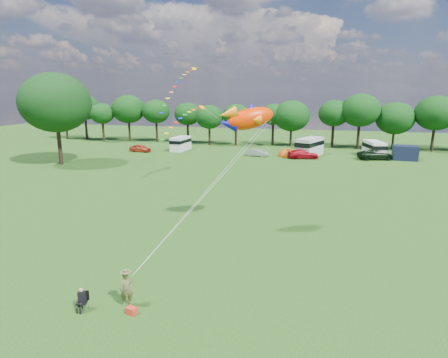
% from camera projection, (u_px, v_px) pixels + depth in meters
% --- Properties ---
extents(ground_plane, '(180.00, 180.00, 0.00)m').
position_uv_depth(ground_plane, '(191.00, 274.00, 22.20)').
color(ground_plane, black).
rests_on(ground_plane, ground).
extents(tree_line, '(102.98, 10.98, 10.27)m').
position_uv_depth(tree_line, '(310.00, 114.00, 71.44)').
color(tree_line, black).
rests_on(tree_line, ground).
extents(big_tree, '(10.00, 10.00, 13.28)m').
position_uv_depth(big_tree, '(55.00, 103.00, 53.68)').
color(big_tree, black).
rests_on(big_tree, ground).
extents(car_a, '(4.31, 2.27, 1.37)m').
position_uv_depth(car_a, '(140.00, 148.00, 67.09)').
color(car_a, '#B1351D').
rests_on(car_a, ground).
extents(car_b, '(3.56, 1.79, 1.20)m').
position_uv_depth(car_b, '(257.00, 153.00, 62.51)').
color(car_b, gray).
rests_on(car_b, ground).
extents(car_c, '(5.20, 3.20, 1.45)m').
position_uv_depth(car_c, '(303.00, 154.00, 60.44)').
color(car_c, maroon).
rests_on(car_c, ground).
extents(car_d, '(6.17, 4.05, 1.55)m').
position_uv_depth(car_d, '(376.00, 155.00, 59.58)').
color(car_d, black).
rests_on(car_d, ground).
extents(campervan_b, '(2.56, 5.23, 2.49)m').
position_uv_depth(campervan_b, '(181.00, 143.00, 68.68)').
color(campervan_b, silver).
rests_on(campervan_b, ground).
extents(campervan_c, '(4.74, 6.69, 3.02)m').
position_uv_depth(campervan_c, '(310.00, 146.00, 62.72)').
color(campervan_c, '#B8B9BA').
rests_on(campervan_c, ground).
extents(campervan_d, '(3.39, 5.72, 2.63)m').
position_uv_depth(campervan_d, '(374.00, 148.00, 61.80)').
color(campervan_d, silver).
rests_on(campervan_d, ground).
extents(tent_orange, '(3.28, 3.59, 2.56)m').
position_uv_depth(tent_orange, '(287.00, 156.00, 62.62)').
color(tent_orange, '#B84808').
rests_on(tent_orange, ground).
extents(tent_greyblue, '(3.35, 3.67, 2.49)m').
position_uv_depth(tent_greyblue, '(303.00, 156.00, 62.53)').
color(tent_greyblue, slate).
rests_on(tent_greyblue, ground).
extents(awning_navy, '(3.83, 3.20, 2.26)m').
position_uv_depth(awning_navy, '(405.00, 153.00, 59.21)').
color(awning_navy, black).
rests_on(awning_navy, ground).
extents(kite_flyer, '(0.80, 0.73, 1.84)m').
position_uv_depth(kite_flyer, '(127.00, 289.00, 18.72)').
color(kite_flyer, brown).
rests_on(kite_flyer, ground).
extents(camp_chair, '(0.59, 0.59, 1.20)m').
position_uv_depth(camp_chair, '(82.00, 297.00, 18.43)').
color(camp_chair, '#99999E').
rests_on(camp_chair, ground).
extents(kite_bag, '(0.57, 0.45, 0.36)m').
position_uv_depth(kite_bag, '(132.00, 311.00, 18.19)').
color(kite_bag, red).
rests_on(kite_bag, ground).
extents(fish_kite, '(4.31, 3.02, 2.30)m').
position_uv_depth(fish_kite, '(246.00, 118.00, 26.98)').
color(fish_kite, '#E92D00').
rests_on(fish_kite, ground).
extents(streamer_kite_a, '(3.30, 5.54, 5.74)m').
position_uv_depth(streamer_kite_a, '(180.00, 83.00, 47.49)').
color(streamer_kite_a, '#FBB402').
rests_on(streamer_kite_a, ground).
extents(streamer_kite_b, '(4.26, 4.80, 3.84)m').
position_uv_depth(streamer_kite_b, '(186.00, 117.00, 44.18)').
color(streamer_kite_b, '#FB9B00').
rests_on(streamer_kite_b, ground).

